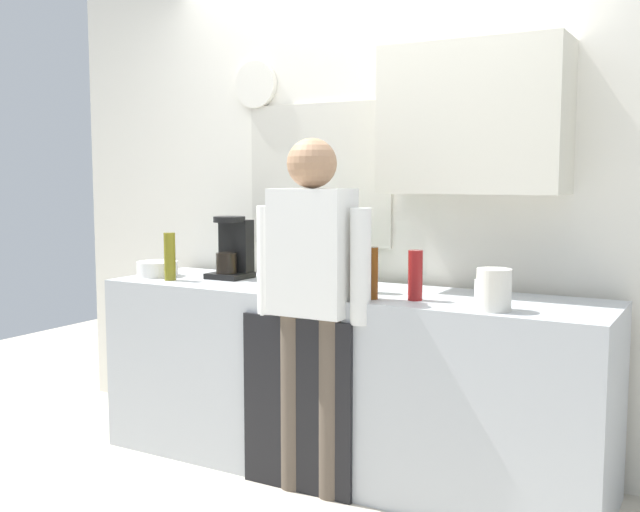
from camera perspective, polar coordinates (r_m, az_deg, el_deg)
The scene contains 15 objects.
ground_plane at distance 3.56m, azimuth -0.60°, elevation -17.63°, with size 8.00×8.00×0.00m, color beige.
kitchen_counter at distance 3.65m, azimuth 1.79°, elevation -9.54°, with size 2.50×0.64×0.89m, color #B2B7BC.
dishwasher_panel at distance 3.42m, azimuth -1.84°, elevation -11.41°, with size 0.56×0.02×0.80m, color black.
back_wall_assembly at distance 3.85m, azimuth 5.55°, elevation 5.01°, with size 4.10×0.42×2.60m.
coffee_maker at distance 3.99m, azimuth -6.72°, elevation 0.42°, with size 0.20×0.20×0.33m.
bottle_green_wine at distance 3.48m, azimuth 2.70°, elevation -0.31°, with size 0.07×0.07×0.30m, color #195923.
bottle_amber_beer at distance 3.27m, azimuth 3.97°, elevation -1.33°, with size 0.06×0.06×0.23m, color brown.
bottle_olive_oil at distance 3.95m, azimuth -11.47°, elevation -0.04°, with size 0.06×0.06×0.25m, color olive.
bottle_red_vinegar at distance 3.26m, azimuth 7.33°, elevation -1.48°, with size 0.06×0.06×0.22m, color maroon.
cup_white_mug at distance 3.29m, azimuth 12.47°, elevation -2.61°, with size 0.08×0.08×0.10m, color white.
cup_yellow_cup at distance 3.97m, azimuth -2.79°, elevation -1.08°, with size 0.07×0.07×0.09m, color yellow.
mixing_bowl at distance 4.14m, azimuth -12.39°, elevation -0.96°, with size 0.22×0.22×0.08m, color white.
potted_plant at distance 3.80m, azimuth 1.34°, elevation -0.05°, with size 0.15×0.15×0.23m.
storage_canister at distance 3.07m, azimuth 13.21°, elevation -2.53°, with size 0.14×0.14×0.17m, color silver.
person_at_sink at distance 3.29m, azimuth -0.62°, elevation -2.33°, with size 0.57×0.22×1.60m.
Camera 1 is at (1.64, -2.82, 1.42)m, focal length 41.66 mm.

